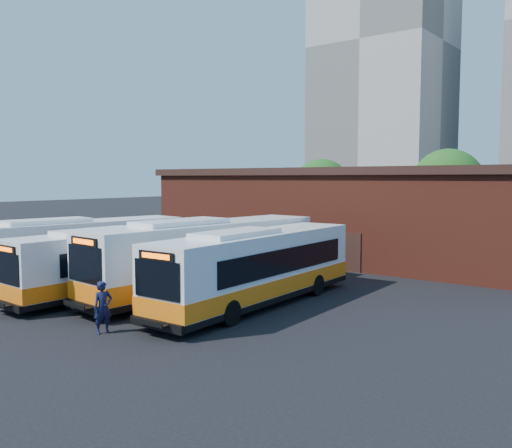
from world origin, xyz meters
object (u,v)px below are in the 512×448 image
Objects in this scene: bus_midwest at (123,263)px; transit_worker at (103,307)px; bus_mideast at (206,259)px; bus_west at (75,253)px; bus_east at (257,270)px.

transit_worker is at bearing -42.27° from bus_midwest.
transit_worker is (1.70, -7.37, -0.74)m from bus_mideast.
bus_mideast is (7.82, 2.17, 0.10)m from bus_west.
bus_east is (3.43, -0.34, -0.12)m from bus_mideast.
bus_midwest is 7.14m from transit_worker.
bus_midwest is 0.95× the size of bus_east.
bus_midwest is (4.40, -0.24, -0.11)m from bus_west.
transit_worker is (9.52, -5.20, -0.64)m from bus_west.
bus_midwest is 4.19m from bus_mideast.
bus_mideast is 7.60m from transit_worker.
transit_worker is (5.12, -4.95, -0.53)m from bus_midwest.
bus_midwest is at bearing 4.67° from bus_west.
bus_west is at bearing -160.27° from bus_mideast.
bus_mideast is (3.42, 2.42, 0.21)m from bus_midwest.
bus_west is 11.39m from bus_east.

